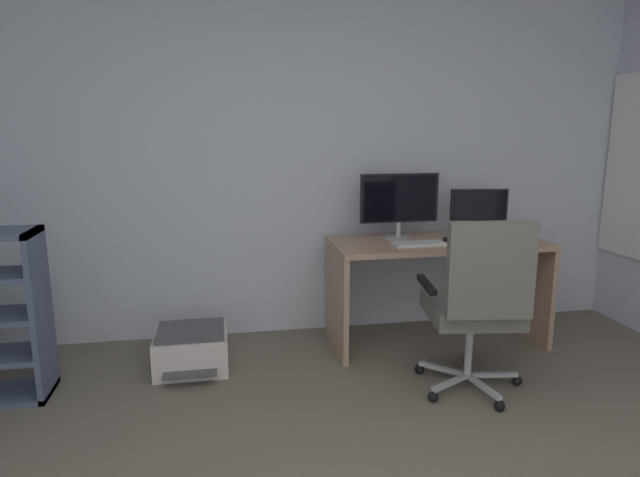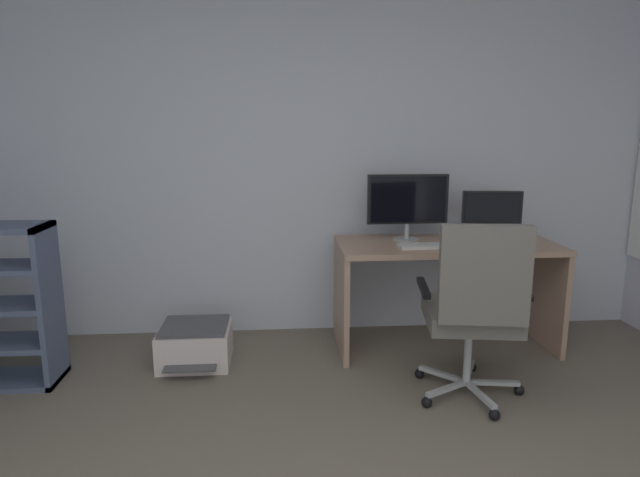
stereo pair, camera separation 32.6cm
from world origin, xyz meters
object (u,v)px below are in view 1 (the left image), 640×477
at_px(desk, 437,268).
at_px(office_chair, 477,300).
at_px(monitor_main, 399,200).
at_px(monitor_secondary, 479,208).
at_px(keyboard, 419,244).
at_px(computer_mouse, 451,240).
at_px(printer, 192,349).

distance_m(desk, office_chair, 0.79).
xyz_separation_m(monitor_main, monitor_secondary, (0.59, 0.00, -0.07)).
bearing_deg(keyboard, monitor_secondary, 19.14).
bearing_deg(desk, keyboard, -146.01).
bearing_deg(monitor_main, computer_mouse, -33.03).
height_order(desk, keyboard, keyboard).
distance_m(desk, printer, 1.73).
xyz_separation_m(keyboard, printer, (-1.49, -0.02, -0.62)).
relative_size(desk, monitor_main, 2.64).
bearing_deg(keyboard, printer, 176.59).
bearing_deg(keyboard, desk, 29.77).
relative_size(keyboard, office_chair, 0.33).
bearing_deg(printer, computer_mouse, 1.63).
distance_m(monitor_secondary, keyboard, 0.60).
distance_m(computer_mouse, office_chair, 0.73).
distance_m(keyboard, computer_mouse, 0.24).
distance_m(monitor_secondary, office_chair, 1.05).
height_order(computer_mouse, office_chair, office_chair).
bearing_deg(printer, desk, 5.03).
distance_m(desk, monitor_secondary, 0.53).
relative_size(desk, printer, 2.98).
height_order(monitor_secondary, keyboard, monitor_secondary).
height_order(desk, monitor_main, monitor_main).
relative_size(keyboard, printer, 0.69).
xyz_separation_m(monitor_secondary, keyboard, (-0.53, -0.23, -0.19)).
height_order(monitor_main, keyboard, monitor_main).
relative_size(desk, computer_mouse, 14.62).
bearing_deg(monitor_secondary, desk, -163.44).
bearing_deg(desk, monitor_main, 158.35).
bearing_deg(monitor_secondary, monitor_main, -179.98).
relative_size(computer_mouse, office_chair, 0.10).
height_order(office_chair, printer, office_chair).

